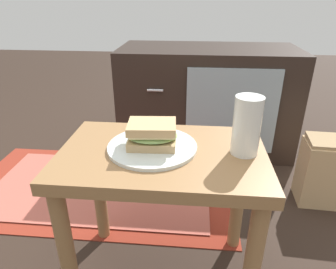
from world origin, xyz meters
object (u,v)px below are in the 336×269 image
at_px(plate, 152,147).
at_px(paper_bag, 326,172).
at_px(sandwich_front, 152,134).
at_px(beer_glass, 247,127).
at_px(tv_cabinet, 206,99).

distance_m(plate, paper_bag, 0.87).
xyz_separation_m(sandwich_front, paper_bag, (0.69, 0.43, -0.35)).
distance_m(sandwich_front, beer_glass, 0.25).
relative_size(plate, sandwich_front, 1.74).
xyz_separation_m(plate, paper_bag, (0.69, 0.43, -0.31)).
height_order(beer_glass, paper_bag, beer_glass).
bearing_deg(plate, paper_bag, 32.09).
distance_m(sandwich_front, paper_bag, 0.88).
height_order(tv_cabinet, plate, tv_cabinet).
xyz_separation_m(plate, sandwich_front, (0.00, -0.00, 0.04)).
bearing_deg(tv_cabinet, plate, -100.81).
relative_size(beer_glass, paper_bag, 0.51).
height_order(sandwich_front, paper_bag, sandwich_front).
bearing_deg(sandwich_front, plate, 153.43).
xyz_separation_m(beer_glass, paper_bag, (0.44, 0.43, -0.39)).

